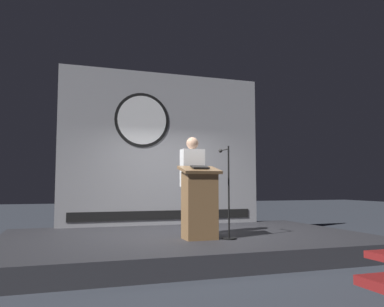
# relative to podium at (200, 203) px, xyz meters

# --- Properties ---
(ground_plane) EXTENTS (40.00, 40.00, 0.00)m
(ground_plane) POSITION_rel_podium_xyz_m (-0.01, 0.59, -0.90)
(ground_plane) COLOR #383D47
(stage_platform) EXTENTS (6.40, 4.00, 0.30)m
(stage_platform) POSITION_rel_podium_xyz_m (-0.01, 0.59, -0.75)
(stage_platform) COLOR #333338
(stage_platform) RESTS_ON ground
(banner_display) EXTENTS (4.62, 0.12, 3.46)m
(banner_display) POSITION_rel_podium_xyz_m (-0.02, 2.44, 1.14)
(banner_display) COLOR #9E9EA3
(banner_display) RESTS_ON stage_platform
(podium) EXTENTS (0.64, 0.50, 1.22)m
(podium) POSITION_rel_podium_xyz_m (0.00, 0.00, 0.00)
(podium) COLOR olive
(podium) RESTS_ON stage_platform
(speaker_person) EXTENTS (0.40, 0.26, 1.75)m
(speaker_person) POSITION_rel_podium_xyz_m (0.03, 0.48, 0.30)
(speaker_person) COLOR black
(speaker_person) RESTS_ON stage_platform
(microphone_stand) EXTENTS (0.24, 0.50, 1.54)m
(microphone_stand) POSITION_rel_podium_xyz_m (0.46, -0.10, -0.05)
(microphone_stand) COLOR black
(microphone_stand) RESTS_ON stage_platform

